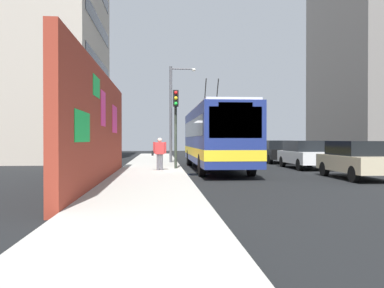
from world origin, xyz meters
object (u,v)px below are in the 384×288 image
at_px(city_bus, 215,136).
at_px(street_lamp, 174,107).
at_px(parked_car_champagne, 356,159).
at_px(traffic_light, 176,115).
at_px(parked_car_black, 276,151).
at_px(parked_car_white, 305,154).
at_px(pedestrian_midblock, 160,151).

distance_m(city_bus, street_lamp, 5.73).
xyz_separation_m(city_bus, parked_car_champagne, (-5.37, -5.20, -1.02)).
height_order(city_bus, street_lamp, street_lamp).
bearing_deg(street_lamp, city_bus, -157.64).
bearing_deg(traffic_light, city_bus, -68.62).
bearing_deg(traffic_light, parked_car_champagne, -121.62).
distance_m(parked_car_champagne, parked_car_black, 11.61).
xyz_separation_m(parked_car_white, traffic_light, (-1.47, 7.35, 2.04)).
bearing_deg(parked_car_champagne, pedestrian_midblock, 66.85).
distance_m(parked_car_black, traffic_light, 10.41).
bearing_deg(pedestrian_midblock, parked_car_champagne, -113.15).
xyz_separation_m(parked_car_champagne, pedestrian_midblock, (3.50, 8.18, 0.23)).
relative_size(city_bus, traffic_light, 2.96).
bearing_deg(pedestrian_midblock, traffic_light, -38.89).
height_order(parked_car_white, traffic_light, traffic_light).
height_order(city_bus, pedestrian_midblock, city_bus).
bearing_deg(parked_car_white, street_lamp, 58.98).
distance_m(city_bus, parked_car_champagne, 7.54).
xyz_separation_m(city_bus, traffic_light, (-0.84, 2.15, 1.03)).
xyz_separation_m(pedestrian_midblock, street_lamp, (6.86, -0.93, 2.72)).
bearing_deg(parked_car_champagne, parked_car_black, -0.00).
relative_size(parked_car_black, traffic_light, 1.05).
distance_m(city_bus, parked_car_white, 5.33).
height_order(pedestrian_midblock, street_lamp, street_lamp).
distance_m(parked_car_white, parked_car_black, 5.62).
distance_m(parked_car_champagne, street_lamp, 12.98).
relative_size(city_bus, parked_car_white, 2.66).
bearing_deg(street_lamp, parked_car_black, -80.15).
bearing_deg(street_lamp, parked_car_champagne, -145.00).
distance_m(parked_car_black, street_lamp, 7.93).
distance_m(city_bus, traffic_light, 2.53).
xyz_separation_m(parked_car_white, pedestrian_midblock, (-2.50, 8.18, 0.22)).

